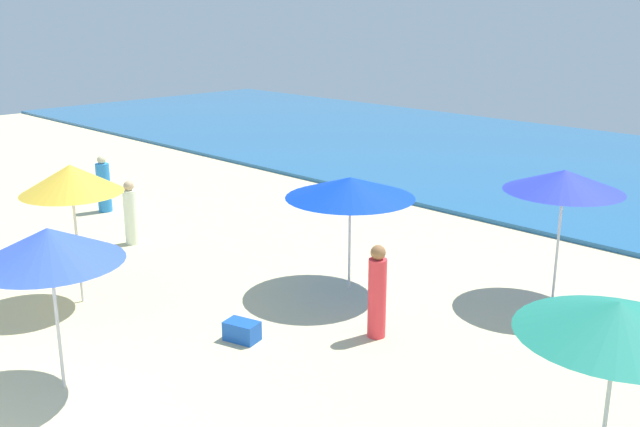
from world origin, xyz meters
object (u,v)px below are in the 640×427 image
at_px(umbrella_2, 564,181).
at_px(beachgoer_1, 104,186).
at_px(umbrella_3, 618,318).
at_px(cooler_box_1, 48,246).
at_px(beachgoer_0, 377,293).
at_px(umbrella_1, 49,245).
at_px(beachgoer_2, 131,214).
at_px(cooler_box_0, 242,331).
at_px(umbrella_4, 71,179).
at_px(umbrella_0, 350,187).

bearing_deg(umbrella_2, beachgoer_1, -165.64).
bearing_deg(umbrella_3, cooler_box_1, -176.85).
height_order(beachgoer_0, cooler_box_1, beachgoer_0).
relative_size(umbrella_1, cooler_box_1, 4.36).
bearing_deg(beachgoer_2, cooler_box_0, 122.74).
xyz_separation_m(umbrella_1, umbrella_4, (-2.77, 1.72, 0.19)).
bearing_deg(beachgoer_1, cooler_box_0, 72.64).
relative_size(umbrella_0, umbrella_1, 1.02).
xyz_separation_m(umbrella_3, umbrella_4, (-9.37, -1.41, 0.18)).
bearing_deg(umbrella_4, beachgoer_2, 133.77).
distance_m(umbrella_2, cooler_box_0, 6.41).
bearing_deg(cooler_box_0, umbrella_2, 46.12).
bearing_deg(umbrella_2, umbrella_4, -134.10).
distance_m(umbrella_0, umbrella_4, 5.12).
height_order(umbrella_4, beachgoer_0, umbrella_4).
xyz_separation_m(umbrella_3, beachgoer_2, (-11.77, 1.09, -1.48)).
relative_size(umbrella_3, umbrella_4, 0.90).
height_order(umbrella_2, umbrella_3, umbrella_2).
bearing_deg(beachgoer_2, cooler_box_1, 27.23).
xyz_separation_m(umbrella_0, umbrella_2, (3.10, 2.40, 0.25)).
distance_m(umbrella_0, umbrella_3, 6.76).
relative_size(umbrella_0, beachgoer_1, 1.61).
relative_size(umbrella_1, beachgoer_0, 1.51).
height_order(umbrella_2, beachgoer_0, umbrella_2).
distance_m(umbrella_0, beachgoer_2, 5.90).
distance_m(beachgoer_0, cooler_box_1, 8.21).
bearing_deg(umbrella_4, beachgoer_0, 29.66).
height_order(umbrella_0, cooler_box_0, umbrella_0).
xyz_separation_m(umbrella_4, cooler_box_0, (3.42, 1.10, -2.22)).
xyz_separation_m(umbrella_0, beachgoer_0, (1.77, -1.24, -1.29)).
bearing_deg(cooler_box_1, umbrella_3, 91.18).
bearing_deg(umbrella_3, beachgoer_2, 174.70).
bearing_deg(beachgoer_0, umbrella_4, -154.34).
xyz_separation_m(umbrella_0, umbrella_3, (6.23, -2.62, 0.14)).
bearing_deg(umbrella_0, umbrella_3, -22.83).
bearing_deg(beachgoer_1, beachgoer_2, 69.98).
height_order(umbrella_2, cooler_box_1, umbrella_2).
xyz_separation_m(umbrella_0, umbrella_1, (-0.37, -5.76, 0.13)).
bearing_deg(beachgoer_0, umbrella_1, -119.29).
bearing_deg(umbrella_3, umbrella_1, -154.56).
height_order(umbrella_2, beachgoer_2, umbrella_2).
xyz_separation_m(beachgoer_1, cooler_box_0, (8.82, -2.36, -0.55)).
relative_size(umbrella_2, umbrella_3, 1.05).
distance_m(beachgoer_2, cooler_box_1, 1.94).
relative_size(beachgoer_1, cooler_box_0, 2.75).
height_order(beachgoer_0, cooler_box_0, beachgoer_0).
bearing_deg(cooler_box_1, beachgoer_0, 102.64).
xyz_separation_m(beachgoer_1, cooler_box_1, (2.39, -2.73, -0.50)).
bearing_deg(beachgoer_0, umbrella_2, 65.94).
bearing_deg(umbrella_0, umbrella_1, -93.64).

